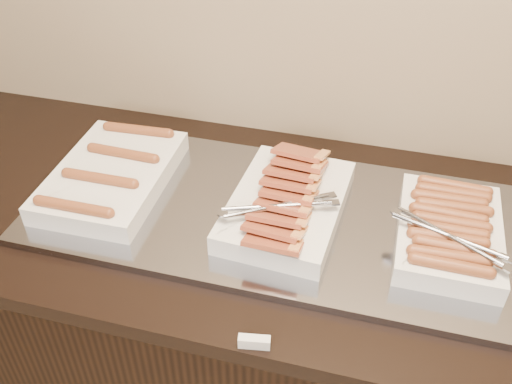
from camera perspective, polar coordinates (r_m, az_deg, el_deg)
counter at (r=1.67m, az=1.78°, el=-14.32°), size 2.06×0.76×0.90m
warming_tray at (r=1.33m, az=3.16°, el=-2.55°), size 1.20×0.50×0.02m
dish_left at (r=1.44m, az=-14.21°, el=1.67°), size 0.26×0.39×0.07m
dish_center at (r=1.30m, az=3.06°, el=-1.17°), size 0.27×0.39×0.09m
dish_right at (r=1.30m, az=18.76°, el=-3.73°), size 0.27×0.32×0.08m
label_holder at (r=1.09m, az=-0.17°, el=-14.76°), size 0.06×0.03×0.02m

